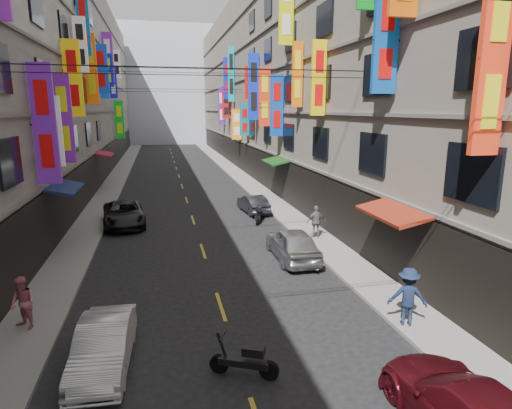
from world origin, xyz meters
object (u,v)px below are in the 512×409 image
scooter_far_right (258,215)px  car_right_mid (292,244)px  pedestrian_rnear (408,296)px  car_left_far (124,214)px  pedestrian_rfar (316,222)px  pedestrian_lfar (23,303)px  car_left_mid (104,346)px  scooter_crossing (245,361)px  car_right_far (253,204)px

scooter_far_right → car_right_mid: car_right_mid is taller
car_right_mid → pedestrian_rnear: (1.57, -6.71, 0.31)m
car_left_far → pedestrian_rfar: pedestrian_rfar is taller
pedestrian_lfar → pedestrian_rfar: (11.93, 6.98, 0.02)m
car_left_mid → scooter_crossing: bearing=-16.2°
pedestrian_lfar → scooter_crossing: bearing=9.5°
car_right_mid → pedestrian_rfar: pedestrian_rfar is taller
pedestrian_lfar → pedestrian_rnear: pedestrian_rnear is taller
scooter_crossing → pedestrian_lfar: size_ratio=1.03×
pedestrian_lfar → pedestrian_rnear: size_ratio=0.90×
car_left_mid → car_right_mid: 10.01m
car_left_mid → pedestrian_lfar: pedestrian_lfar is taller
scooter_crossing → scooter_far_right: (3.72, 14.68, 0.00)m
car_left_far → pedestrian_rfar: size_ratio=2.91×
car_right_mid → car_right_far: car_right_mid is taller
scooter_crossing → car_right_mid: size_ratio=0.39×
car_right_far → pedestrian_lfar: size_ratio=2.17×
scooter_far_right → pedestrian_rfar: bearing=135.5°
scooter_crossing → scooter_far_right: same height
car_left_far → car_right_mid: bearing=-50.5°
car_right_mid → car_left_far: bearing=-43.7°
car_left_far → pedestrian_rnear: (9.40, -14.35, 0.35)m
car_left_mid → pedestrian_lfar: 3.55m
scooter_far_right → car_left_mid: size_ratio=0.47×
scooter_far_right → car_right_far: 2.46m
car_right_mid → car_right_far: 9.06m
pedestrian_rnear → scooter_far_right: bearing=-59.0°
car_left_far → car_right_far: bearing=3.8°
car_left_mid → car_right_mid: car_right_mid is taller
pedestrian_rfar → car_right_far: bearing=-71.8°
car_left_mid → pedestrian_rfar: (9.38, 9.42, 0.34)m
car_right_mid → pedestrian_lfar: (-9.85, -4.42, 0.21)m
car_left_mid → pedestrian_rfar: pedestrian_rfar is taller
car_left_mid → car_right_mid: size_ratio=0.88×
car_left_mid → pedestrian_lfar: (-2.56, 2.44, 0.32)m
scooter_crossing → car_left_far: 16.22m
car_left_mid → pedestrian_rnear: 8.87m
car_left_far → car_right_mid: car_right_mid is taller
pedestrian_rfar → car_left_far: bearing=-25.3°
car_right_far → pedestrian_rfar: (1.91, -6.49, 0.37)m
pedestrian_lfar → pedestrian_rfar: 13.83m
scooter_crossing → car_left_mid: (-3.51, 1.21, 0.17)m
car_left_far → scooter_far_right: bearing=-13.7°
pedestrian_lfar → car_right_mid: bearing=64.6°
pedestrian_rfar → scooter_crossing: bearing=62.9°
car_right_far → pedestrian_rnear: (1.40, -15.77, 0.45)m
scooter_far_right → car_left_mid: 15.29m
car_left_mid → pedestrian_rnear: (8.86, 0.15, 0.42)m
car_right_mid → pedestrian_rfar: (2.08, 2.57, 0.23)m
car_right_mid → car_right_far: (0.17, 9.06, -0.14)m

